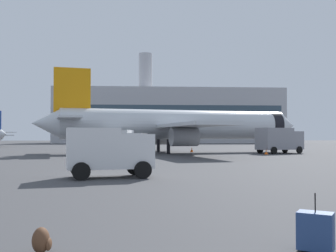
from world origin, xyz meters
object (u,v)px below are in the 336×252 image
object	(u,v)px
safety_cone_near	(192,150)
rolling_suitcase	(315,231)
service_truck	(124,141)
traveller_backpack	(42,241)
safety_cone_far	(266,152)
cargo_van	(109,150)
fuel_truck	(279,139)
safety_cone_mid	(110,160)
airplane_at_gate	(176,125)

from	to	relation	value
safety_cone_near	rolling_suitcase	xyz separation A→B (m)	(-3.71, -47.12, 0.06)
service_truck	traveller_backpack	distance (m)	39.63
safety_cone_far	cargo_van	bearing A→B (deg)	-122.78
safety_cone_near	traveller_backpack	world-z (taller)	safety_cone_near
fuel_truck	safety_cone_mid	size ratio (longest dim) A/B	8.54
safety_cone_near	cargo_van	bearing A→B (deg)	-104.59
airplane_at_gate	traveller_backpack	distance (m)	45.37
service_truck	safety_cone_mid	distance (m)	16.58
safety_cone_near	rolling_suitcase	size ratio (longest dim) A/B	0.61
service_truck	safety_cone_far	xyz separation A→B (m)	(16.86, -0.12, -1.31)
service_truck	safety_cone_mid	world-z (taller)	service_truck
cargo_van	safety_cone_mid	world-z (taller)	cargo_van
airplane_at_gate	cargo_van	xyz separation A→B (m)	(-6.34, -31.14, -2.21)
safety_cone_near	safety_cone_mid	xyz separation A→B (m)	(-9.25, -23.79, 0.05)
airplane_at_gate	rolling_suitcase	xyz separation A→B (m)	(-1.39, -45.02, -3.27)
service_truck	cargo_van	xyz separation A→B (m)	(0.21, -25.98, -0.16)
fuel_truck	safety_cone_far	xyz separation A→B (m)	(-2.42, -2.38, -1.48)
fuel_truck	traveller_backpack	xyz separation A→B (m)	(-19.24, -41.87, -1.54)
rolling_suitcase	cargo_van	bearing A→B (deg)	109.63
service_truck	safety_cone_mid	bearing A→B (deg)	-91.36
safety_cone_mid	traveller_backpack	bearing A→B (deg)	-88.92
cargo_van	service_truck	bearing A→B (deg)	90.46
fuel_truck	traveller_backpack	bearing A→B (deg)	-114.68
airplane_at_gate	safety_cone_far	bearing A→B (deg)	-27.09
cargo_van	safety_cone_far	xyz separation A→B (m)	(16.65, 25.87, -1.16)
rolling_suitcase	traveller_backpack	distance (m)	5.12
rolling_suitcase	traveller_backpack	bearing A→B (deg)	177.18
airplane_at_gate	safety_cone_mid	bearing A→B (deg)	-107.75
rolling_suitcase	traveller_backpack	xyz separation A→B (m)	(-5.11, 0.25, -0.16)
fuel_truck	traveller_backpack	world-z (taller)	fuel_truck
cargo_van	safety_cone_mid	bearing A→B (deg)	93.63
safety_cone_mid	rolling_suitcase	xyz separation A→B (m)	(5.55, -23.33, 0.02)
cargo_van	safety_cone_far	bearing A→B (deg)	57.22
service_truck	safety_cone_far	size ratio (longest dim) A/B	8.83
safety_cone_near	rolling_suitcase	world-z (taller)	rolling_suitcase
cargo_van	rolling_suitcase	xyz separation A→B (m)	(4.95, -13.88, -1.06)
safety_cone_near	traveller_backpack	size ratio (longest dim) A/B	1.39
cargo_van	safety_cone_far	distance (m)	30.79
fuel_truck	cargo_van	world-z (taller)	fuel_truck
safety_cone_far	rolling_suitcase	bearing A→B (deg)	-106.41
airplane_at_gate	safety_cone_mid	xyz separation A→B (m)	(-6.94, -21.69, -3.28)
airplane_at_gate	safety_cone_near	size ratio (longest dim) A/B	53.36
safety_cone_mid	safety_cone_far	world-z (taller)	safety_cone_mid
airplane_at_gate	safety_cone_mid	world-z (taller)	airplane_at_gate
airplane_at_gate	service_truck	bearing A→B (deg)	-141.76
cargo_van	safety_cone_near	distance (m)	34.37
safety_cone_mid	traveller_backpack	distance (m)	23.09
safety_cone_near	safety_cone_mid	world-z (taller)	safety_cone_mid
cargo_van	traveller_backpack	distance (m)	13.68
airplane_at_gate	cargo_van	size ratio (longest dim) A/B	7.52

